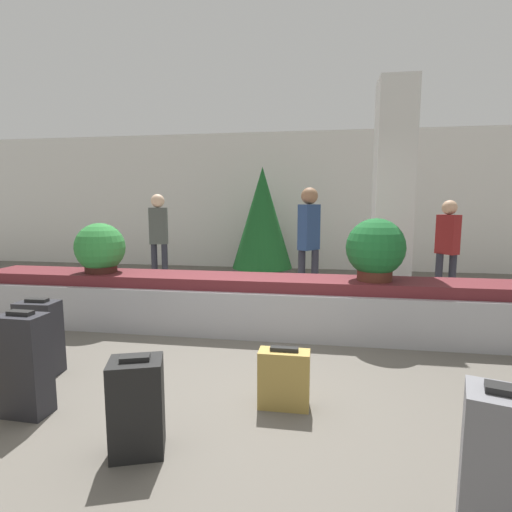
{
  "coord_description": "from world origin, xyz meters",
  "views": [
    {
      "loc": [
        0.77,
        -3.06,
        1.56
      ],
      "look_at": [
        0.0,
        1.63,
        0.93
      ],
      "focal_mm": 28.0,
      "sensor_mm": 36.0,
      "label": 1
    }
  ],
  "objects": [
    {
      "name": "suitcase_4",
      "position": [
        -1.35,
        -0.59,
        0.38
      ],
      "size": [
        0.34,
        0.22,
        0.79
      ],
      "rotation": [
        0.0,
        0.0,
        -0.03
      ],
      "color": "#232328",
      "rests_on": "ground_plane"
    },
    {
      "name": "suitcase_1",
      "position": [
        -0.34,
        -0.88,
        0.31
      ],
      "size": [
        0.39,
        0.35,
        0.63
      ],
      "rotation": [
        0.0,
        0.0,
        0.34
      ],
      "color": "black",
      "rests_on": "ground_plane"
    },
    {
      "name": "traveler_1",
      "position": [
        -2.13,
        3.75,
        1.03
      ],
      "size": [
        0.36,
        0.27,
        1.72
      ],
      "rotation": [
        0.0,
        0.0,
        -2.84
      ],
      "color": "#282833",
      "rests_on": "ground_plane"
    },
    {
      "name": "carousel",
      "position": [
        0.0,
        1.63,
        0.32
      ],
      "size": [
        7.36,
        0.78,
        0.68
      ],
      "color": "#9E9EA3",
      "rests_on": "ground_plane"
    },
    {
      "name": "decorated_tree",
      "position": [
        -0.47,
        5.32,
        1.24
      ],
      "size": [
        1.28,
        1.28,
        2.31
      ],
      "color": "#4C331E",
      "rests_on": "ground_plane"
    },
    {
      "name": "suitcase_0",
      "position": [
        1.57,
        -1.3,
        0.38
      ],
      "size": [
        0.38,
        0.35,
        0.78
      ],
      "rotation": [
        0.0,
        0.0,
        -0.3
      ],
      "color": "slate",
      "rests_on": "ground_plane"
    },
    {
      "name": "suitcase_5",
      "position": [
        -1.74,
        0.07,
        0.34
      ],
      "size": [
        0.36,
        0.23,
        0.71
      ],
      "rotation": [
        0.0,
        0.0,
        0.04
      ],
      "color": "#232328",
      "rests_on": "ground_plane"
    },
    {
      "name": "traveler_0",
      "position": [
        2.71,
        3.52,
        0.95
      ],
      "size": [
        0.34,
        0.36,
        1.6
      ],
      "rotation": [
        0.0,
        0.0,
        2.22
      ],
      "color": "#282833",
      "rests_on": "ground_plane"
    },
    {
      "name": "pillar",
      "position": [
        1.73,
        2.7,
        1.6
      ],
      "size": [
        0.5,
        0.5,
        3.2
      ],
      "color": "silver",
      "rests_on": "ground_plane"
    },
    {
      "name": "potted_plant_1",
      "position": [
        -2.01,
        1.6,
        0.97
      ],
      "size": [
        0.62,
        0.62,
        0.63
      ],
      "color": "#381914",
      "rests_on": "carousel"
    },
    {
      "name": "suitcase_2",
      "position": [
        0.51,
        -0.17,
        0.23
      ],
      "size": [
        0.39,
        0.17,
        0.48
      ],
      "rotation": [
        0.0,
        0.0,
        0.0
      ],
      "color": "#A3843D",
      "rests_on": "ground_plane"
    },
    {
      "name": "ground_plane",
      "position": [
        0.0,
        0.0,
        0.0
      ],
      "size": [
        18.0,
        18.0,
        0.0
      ],
      "primitive_type": "plane",
      "color": "#59544C"
    },
    {
      "name": "potted_plant_0",
      "position": [
        1.38,
        1.61,
        1.03
      ],
      "size": [
        0.67,
        0.67,
        0.71
      ],
      "color": "#4C2319",
      "rests_on": "carousel"
    },
    {
      "name": "back_wall",
      "position": [
        0.0,
        6.44,
        1.6
      ],
      "size": [
        18.0,
        0.06,
        3.2
      ],
      "color": "silver",
      "rests_on": "ground_plane"
    },
    {
      "name": "traveler_2",
      "position": [
        0.59,
        2.97,
        1.08
      ],
      "size": [
        0.34,
        0.36,
        1.79
      ],
      "rotation": [
        0.0,
        0.0,
        -2.22
      ],
      "color": "#282833",
      "rests_on": "ground_plane"
    }
  ]
}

